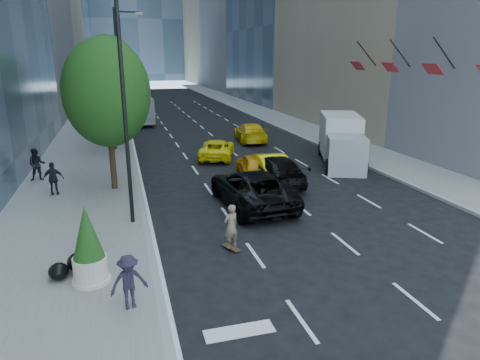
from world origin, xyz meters
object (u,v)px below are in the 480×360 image
object	(u,v)px
city_bus	(137,106)
planter_shrub	(88,246)
box_truck	(341,140)
black_sedan_mercedes	(275,170)
black_sedan_lincoln	(252,188)
skateboarder	(231,229)

from	to	relation	value
city_bus	planter_shrub	world-z (taller)	city_bus
city_bus	box_truck	bearing A→B (deg)	-64.21
black_sedan_mercedes	box_truck	world-z (taller)	box_truck
black_sedan_lincoln	planter_shrub	bearing A→B (deg)	36.59
skateboarder	city_bus	world-z (taller)	city_bus
skateboarder	black_sedan_lincoln	distance (m)	4.86
skateboarder	black_sedan_mercedes	xyz separation A→B (m)	(4.40, 7.37, -0.04)
box_truck	skateboarder	bearing A→B (deg)	-112.51
city_bus	black_sedan_mercedes	bearing A→B (deg)	-78.03
skateboarder	black_sedan_lincoln	bearing A→B (deg)	-139.32
skateboarder	city_bus	size ratio (longest dim) A/B	0.14
planter_shrub	skateboarder	bearing A→B (deg)	15.23
planter_shrub	black_sedan_mercedes	bearing A→B (deg)	43.59
city_bus	planter_shrub	distance (m)	34.70
black_sedan_mercedes	planter_shrub	bearing A→B (deg)	44.70
box_truck	planter_shrub	bearing A→B (deg)	-120.17
black_sedan_lincoln	box_truck	size ratio (longest dim) A/B	0.88
black_sedan_lincoln	city_bus	xyz separation A→B (m)	(-3.73, 28.91, 0.73)
black_sedan_mercedes	planter_shrub	size ratio (longest dim) A/B	2.17
box_truck	city_bus	bearing A→B (deg)	138.10
black_sedan_mercedes	city_bus	bearing A→B (deg)	-75.86
black_sedan_mercedes	city_bus	world-z (taller)	city_bus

